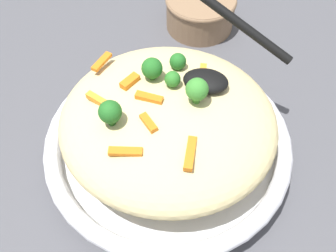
{
  "coord_description": "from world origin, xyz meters",
  "views": [
    {
      "loc": [
        -0.06,
        0.3,
        0.48
      ],
      "look_at": [
        0.0,
        0.0,
        0.07
      ],
      "focal_mm": 42.4,
      "sensor_mm": 36.0,
      "label": 1
    }
  ],
  "objects": [
    {
      "name": "serving_bowl",
      "position": [
        0.0,
        0.0,
        0.03
      ],
      "size": [
        0.33,
        0.33,
        0.05
      ],
      "color": "silver",
      "rests_on": "ground_plane"
    },
    {
      "name": "ground_plane",
      "position": [
        0.0,
        0.0,
        0.0
      ],
      "size": [
        2.4,
        2.4,
        0.0
      ],
      "primitive_type": "plane",
      "color": "#4C4C51"
    },
    {
      "name": "broccoli_floret_3",
      "position": [
        0.0,
        -0.03,
        0.13
      ],
      "size": [
        0.02,
        0.02,
        0.02
      ],
      "color": "#296820",
      "rests_on": "pasta_mound"
    },
    {
      "name": "broccoli_floret_1",
      "position": [
        -0.03,
        -0.01,
        0.14
      ],
      "size": [
        0.03,
        0.03,
        0.04
      ],
      "color": "#377928",
      "rests_on": "pasta_mound"
    },
    {
      "name": "broccoli_floret_4",
      "position": [
        0.06,
        0.04,
        0.13
      ],
      "size": [
        0.03,
        0.03,
        0.03
      ],
      "color": "#205B1C",
      "rests_on": "pasta_mound"
    },
    {
      "name": "serving_spoon",
      "position": [
        -0.05,
        -0.07,
        0.14
      ],
      "size": [
        0.16,
        0.13,
        0.09
      ],
      "color": "black",
      "rests_on": "pasta_mound"
    },
    {
      "name": "carrot_piece_1",
      "position": [
        0.02,
        0.04,
        0.12
      ],
      "size": [
        0.03,
        0.03,
        0.01
      ],
      "primitive_type": "cube",
      "rotation": [
        0.0,
        0.0,
        2.34
      ],
      "color": "orange",
      "rests_on": "pasta_mound"
    },
    {
      "name": "broccoli_floret_2",
      "position": [
        0.0,
        -0.06,
        0.13
      ],
      "size": [
        0.02,
        0.02,
        0.02
      ],
      "color": "#205B1C",
      "rests_on": "pasta_mound"
    },
    {
      "name": "carrot_piece_4",
      "position": [
        0.1,
        -0.05,
        0.12
      ],
      "size": [
        0.02,
        0.04,
        0.01
      ],
      "primitive_type": "cube",
      "rotation": [
        0.0,
        0.0,
        1.25
      ],
      "color": "orange",
      "rests_on": "pasta_mound"
    },
    {
      "name": "companion_bowl",
      "position": [
        -0.0,
        -0.29,
        0.03
      ],
      "size": [
        0.13,
        0.13,
        0.06
      ],
      "color": "#8C6B4C",
      "rests_on": "ground_plane"
    },
    {
      "name": "carrot_piece_5",
      "position": [
        0.08,
        0.01,
        0.12
      ],
      "size": [
        0.04,
        0.02,
        0.01
      ],
      "primitive_type": "cube",
      "rotation": [
        0.0,
        0.0,
        5.86
      ],
      "color": "orange",
      "rests_on": "pasta_mound"
    },
    {
      "name": "carrot_piece_2",
      "position": [
        0.05,
        -0.02,
        0.12
      ],
      "size": [
        0.02,
        0.03,
        0.01
      ],
      "primitive_type": "cube",
      "rotation": [
        0.0,
        0.0,
        1.06
      ],
      "color": "orange",
      "rests_on": "pasta_mound"
    },
    {
      "name": "carrot_piece_7",
      "position": [
        -0.04,
        0.06,
        0.12
      ],
      "size": [
        0.01,
        0.04,
        0.01
      ],
      "primitive_type": "cube",
      "rotation": [
        0.0,
        0.0,
        4.75
      ],
      "color": "orange",
      "rests_on": "pasta_mound"
    },
    {
      "name": "carrot_piece_3",
      "position": [
        0.02,
        -0.0,
        0.12
      ],
      "size": [
        0.03,
        0.01,
        0.01
      ],
      "primitive_type": "cube",
      "rotation": [
        0.0,
        0.0,
        3.02
      ],
      "color": "orange",
      "rests_on": "pasta_mound"
    },
    {
      "name": "carrot_piece_6",
      "position": [
        0.03,
        0.07,
        0.12
      ],
      "size": [
        0.04,
        0.02,
        0.01
      ],
      "primitive_type": "cube",
      "rotation": [
        0.0,
        0.0,
        3.31
      ],
      "color": "orange",
      "rests_on": "pasta_mound"
    },
    {
      "name": "carrot_piece_0",
      "position": [
        -0.03,
        -0.05,
        0.12
      ],
      "size": [
        0.01,
        0.04,
        0.01
      ],
      "primitive_type": "cube",
      "rotation": [
        0.0,
        0.0,
        1.65
      ],
      "color": "orange",
      "rests_on": "pasta_mound"
    },
    {
      "name": "pasta_mound",
      "position": [
        0.0,
        0.0,
        0.08
      ],
      "size": [
        0.28,
        0.26,
        0.08
      ],
      "primitive_type": "ellipsoid",
      "color": "#DBC689",
      "rests_on": "serving_bowl"
    },
    {
      "name": "broccoli_floret_0",
      "position": [
        0.03,
        -0.04,
        0.13
      ],
      "size": [
        0.03,
        0.03,
        0.03
      ],
      "color": "#205B1C",
      "rests_on": "pasta_mound"
    }
  ]
}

